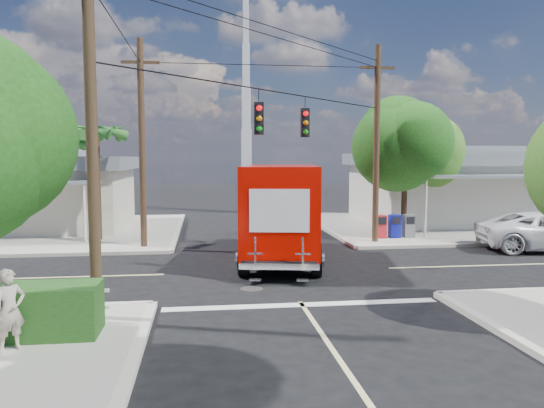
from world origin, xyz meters
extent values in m
plane|color=black|center=(0.00, 0.00, 0.00)|extent=(120.00, 120.00, 0.00)
cube|color=#A59F95|center=(11.00, 11.00, 0.07)|extent=(14.00, 14.00, 0.14)
cube|color=beige|center=(4.00, 11.00, 0.07)|extent=(0.25, 14.00, 0.14)
cube|color=beige|center=(11.00, 4.00, 0.07)|extent=(14.00, 0.25, 0.14)
cube|color=#A59F95|center=(-11.00, 11.00, 0.07)|extent=(14.00, 14.00, 0.14)
cube|color=beige|center=(-4.00, 11.00, 0.07)|extent=(0.25, 14.00, 0.14)
cube|color=beige|center=(0.00, 10.00, 0.01)|extent=(0.12, 12.00, 0.01)
cube|color=beige|center=(0.00, -10.00, 0.01)|extent=(0.12, 12.00, 0.01)
cube|color=beige|center=(10.00, 0.00, 0.01)|extent=(12.00, 0.12, 0.01)
cube|color=silver|center=(0.00, -4.30, 0.01)|extent=(7.50, 0.40, 0.01)
cube|color=silver|center=(12.50, 12.00, 1.84)|extent=(11.00, 8.00, 3.40)
cube|color=slate|center=(12.50, 12.00, 3.89)|extent=(11.80, 8.80, 0.70)
cube|color=slate|center=(12.50, 12.00, 4.39)|extent=(6.05, 4.40, 0.50)
cube|color=slate|center=(12.50, 7.10, 3.04)|extent=(9.90, 1.80, 0.15)
cylinder|color=silver|center=(8.10, 6.30, 1.59)|extent=(0.12, 0.12, 2.90)
cube|color=beige|center=(-12.00, 12.50, 1.74)|extent=(10.00, 8.00, 3.20)
cube|color=slate|center=(-12.00, 12.50, 3.69)|extent=(10.80, 8.80, 0.70)
cube|color=slate|center=(-12.00, 12.50, 4.19)|extent=(5.50, 4.40, 0.50)
cylinder|color=silver|center=(-8.00, 6.80, 1.49)|extent=(0.12, 0.12, 2.70)
cube|color=silver|center=(0.50, 20.00, 1.50)|extent=(0.80, 0.80, 3.00)
cube|color=silver|center=(0.50, 20.00, 4.50)|extent=(0.70, 0.70, 3.00)
cube|color=silver|center=(0.50, 20.00, 7.50)|extent=(0.60, 0.60, 3.00)
cube|color=silver|center=(0.50, 20.00, 10.50)|extent=(0.50, 0.50, 3.00)
cube|color=silver|center=(0.50, 20.00, 13.50)|extent=(0.40, 0.40, 3.00)
cylinder|color=#422D1C|center=(7.20, 6.80, 2.19)|extent=(0.28, 0.28, 4.10)
sphere|color=#164C0E|center=(7.20, 6.80, 4.75)|extent=(4.10, 4.10, 4.10)
sphere|color=#164C0E|center=(6.80, 7.00, 5.00)|extent=(3.33, 3.33, 3.33)
sphere|color=#164C0E|center=(7.55, 6.50, 4.62)|extent=(3.58, 3.58, 3.58)
cylinder|color=#422D1C|center=(9.80, 9.00, 1.93)|extent=(0.28, 0.28, 3.58)
sphere|color=#366A1B|center=(9.80, 9.00, 4.17)|extent=(3.58, 3.58, 3.58)
sphere|color=#366A1B|center=(9.40, 9.20, 4.40)|extent=(2.91, 2.91, 2.91)
sphere|color=#366A1B|center=(10.15, 8.70, 4.06)|extent=(3.14, 3.14, 3.14)
cylinder|color=#422D1C|center=(-7.50, 7.50, 2.64)|extent=(0.24, 0.24, 5.00)
cone|color=#2A6C26|center=(-6.60, 7.50, 5.24)|extent=(0.50, 2.06, 0.98)
cone|color=#2A6C26|center=(-6.94, 8.20, 5.24)|extent=(1.92, 1.68, 0.98)
cone|color=#2A6C26|center=(-7.70, 8.38, 5.24)|extent=(2.12, 0.95, 0.98)
cone|color=#2A6C26|center=(-8.31, 7.89, 5.24)|extent=(1.34, 2.07, 0.98)
cone|color=#2A6C26|center=(-8.31, 7.11, 5.24)|extent=(1.34, 2.07, 0.98)
cone|color=#2A6C26|center=(-7.70, 6.62, 5.24)|extent=(2.12, 0.95, 0.98)
cone|color=#2A6C26|center=(-6.94, 6.80, 5.24)|extent=(1.92, 1.68, 0.98)
cylinder|color=#422D1C|center=(-9.50, 9.00, 2.44)|extent=(0.24, 0.24, 4.60)
cone|color=#2A6C26|center=(-8.60, 9.00, 4.84)|extent=(0.50, 2.06, 0.98)
cone|color=#2A6C26|center=(-8.94, 9.70, 4.84)|extent=(1.92, 1.68, 0.98)
cone|color=#2A6C26|center=(-9.70, 9.88, 4.84)|extent=(2.12, 0.95, 0.98)
cone|color=#2A6C26|center=(-10.31, 9.39, 4.84)|extent=(1.34, 2.07, 0.98)
cone|color=#2A6C26|center=(-10.31, 8.61, 4.84)|extent=(1.34, 2.07, 0.98)
cone|color=#2A6C26|center=(-9.70, 8.12, 4.84)|extent=(2.12, 0.95, 0.98)
cone|color=#2A6C26|center=(-8.94, 8.30, 4.84)|extent=(1.92, 1.68, 0.98)
cylinder|color=#473321|center=(-5.20, -5.20, 4.50)|extent=(0.28, 0.28, 9.00)
cylinder|color=#473321|center=(5.20, 5.20, 4.50)|extent=(0.28, 0.28, 9.00)
cube|color=#473321|center=(5.20, 5.20, 8.00)|extent=(1.60, 0.12, 0.12)
cylinder|color=#473321|center=(-5.20, 5.20, 4.50)|extent=(0.28, 0.28, 9.00)
cube|color=#473321|center=(-5.20, 5.20, 8.00)|extent=(1.60, 0.12, 0.12)
cylinder|color=black|center=(0.00, 0.00, 6.20)|extent=(10.43, 10.43, 0.04)
cube|color=black|center=(-0.80, -0.80, 5.25)|extent=(0.30, 0.24, 1.05)
sphere|color=red|center=(-0.80, -0.94, 5.58)|extent=(0.20, 0.20, 0.20)
cube|color=black|center=(1.10, 1.10, 5.25)|extent=(0.30, 0.24, 1.05)
sphere|color=red|center=(1.10, 0.96, 5.58)|extent=(0.20, 0.20, 0.20)
cube|color=silver|center=(-5.00, -5.60, 0.64)|extent=(0.09, 0.06, 1.00)
cube|color=red|center=(5.80, 6.20, 0.69)|extent=(0.50, 0.50, 1.10)
cube|color=#0D1497|center=(6.50, 6.20, 0.69)|extent=(0.50, 0.50, 1.10)
cube|color=slate|center=(7.20, 6.20, 0.69)|extent=(0.50, 0.50, 1.10)
cube|color=black|center=(0.43, 2.20, 0.58)|extent=(3.81, 8.51, 0.26)
cube|color=#CD0900|center=(0.99, 5.37, 1.42)|extent=(2.80, 2.20, 2.32)
cube|color=black|center=(1.12, 6.09, 1.84)|extent=(2.22, 0.64, 1.00)
cube|color=silver|center=(1.15, 6.30, 0.68)|extent=(2.41, 0.54, 0.37)
cube|color=#CD0900|center=(0.27, 1.27, 2.16)|extent=(3.65, 6.47, 3.05)
cube|color=white|center=(1.59, 1.04, 2.32)|extent=(0.68, 3.74, 1.37)
cube|color=white|center=(-1.05, 1.50, 2.32)|extent=(0.68, 3.74, 1.37)
cube|color=white|center=(-0.26, -1.76, 2.32)|extent=(1.87, 0.35, 1.37)
cube|color=silver|center=(-0.28, -1.89, 0.58)|extent=(2.53, 0.70, 0.19)
cube|color=silver|center=(-1.03, -1.90, 1.00)|extent=(0.48, 0.14, 1.05)
cube|color=silver|center=(0.42, -2.16, 1.00)|extent=(0.48, 0.14, 1.05)
cylinder|color=black|center=(-0.23, 5.42, 0.58)|extent=(0.53, 1.20, 1.16)
cylinder|color=black|center=(2.16, 5.00, 0.58)|extent=(0.53, 1.20, 1.16)
cylinder|color=black|center=(-1.29, -0.60, 0.58)|extent=(0.53, 1.20, 1.16)
cylinder|color=black|center=(1.10, -1.01, 0.58)|extent=(0.53, 1.20, 1.16)
imported|color=#B8A89A|center=(-6.45, -7.28, 0.96)|extent=(0.71, 0.70, 1.65)
camera|label=1|loc=(-2.63, -18.13, 3.98)|focal=35.00mm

